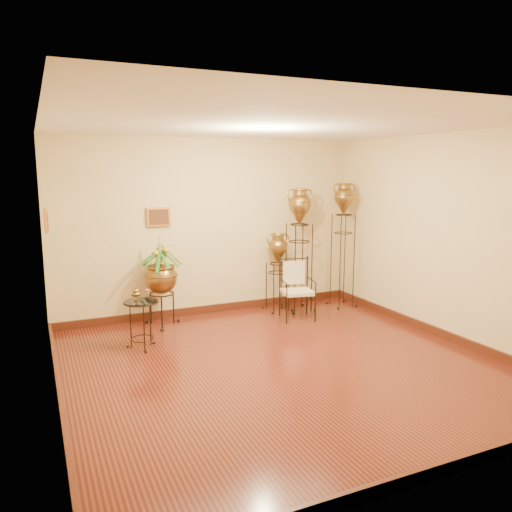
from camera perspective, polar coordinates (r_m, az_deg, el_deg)
name	(u,v)px	position (r m, az deg, el deg)	size (l,w,h in m)	color
ground	(282,364)	(6.12, 2.94, -12.28)	(5.00, 5.00, 0.00)	maroon
room_shell	(282,220)	(5.71, 3.01, 4.09)	(5.02, 5.02, 2.81)	beige
amphora_tall	(343,243)	(8.54, 9.90, 1.42)	(0.48, 0.48, 2.12)	black
amphora_mid	(299,249)	(8.17, 4.95, 0.79)	(0.56, 0.56, 2.04)	black
amphora_short	(278,272)	(8.22, 2.49, -1.79)	(0.41, 0.41, 1.31)	black
planter_urn	(161,274)	(7.50, -10.81, -2.02)	(0.95, 0.95, 1.41)	black
armchair	(297,289)	(7.79, 4.74, -3.83)	(0.62, 0.59, 0.94)	black
side_table	(142,324)	(6.70, -12.95, -7.54)	(0.48, 0.48, 0.80)	black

